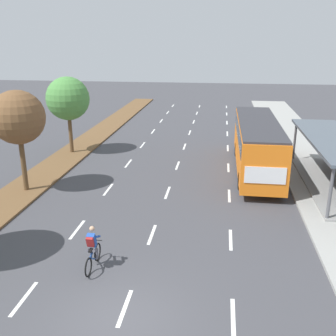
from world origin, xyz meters
name	(u,v)px	position (x,y,z in m)	size (l,w,h in m)	color
ground_plane	(121,318)	(0.00, 0.00, 0.00)	(140.00, 140.00, 0.00)	#424247
median_strip	(83,145)	(-8.30, 20.00, 0.06)	(2.60, 52.00, 0.12)	brown
sidewalk_right	(304,153)	(9.25, 20.00, 0.07)	(4.50, 52.00, 0.15)	#9E9E99
lane_divider_left	(136,153)	(-3.50, 18.30, 0.00)	(0.14, 47.59, 0.01)	white
lane_divider_center	(181,155)	(0.00, 18.30, 0.00)	(0.14, 47.59, 0.01)	white
lane_divider_right	(228,157)	(3.50, 18.30, 0.00)	(0.14, 47.59, 0.01)	white
bus_shelter	(336,157)	(9.53, 12.84, 1.87)	(2.90, 10.71, 2.86)	gray
bus	(257,141)	(5.25, 15.29, 2.07)	(2.54, 11.29, 3.37)	orange
cyclist	(92,249)	(-1.76, 2.66, 0.79)	(0.46, 1.82, 1.71)	black
median_tree_second	(18,118)	(-8.07, 9.76, 4.30)	(2.95, 2.95, 5.68)	brown
median_tree_third	(68,99)	(-8.38, 17.69, 4.18)	(3.18, 3.18, 5.67)	brown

